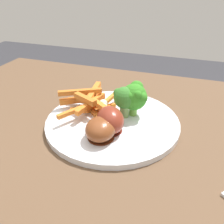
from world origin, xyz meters
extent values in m
cube|color=brown|center=(0.00, 0.00, 0.73)|extent=(0.99, 0.65, 0.03)
cylinder|color=#443122|center=(0.43, -0.26, 0.36)|extent=(0.06, 0.06, 0.72)
cylinder|color=silver|center=(0.01, 0.00, 0.75)|extent=(0.28, 0.28, 0.01)
cylinder|color=#85A75F|center=(-0.01, -0.02, 0.77)|extent=(0.02, 0.02, 0.03)
sphere|color=#36782B|center=(-0.01, -0.02, 0.81)|extent=(0.05, 0.05, 0.05)
sphere|color=#36782B|center=(0.00, -0.02, 0.80)|extent=(0.02, 0.02, 0.02)
sphere|color=#36782B|center=(0.01, -0.03, 0.81)|extent=(0.02, 0.02, 0.02)
sphere|color=#36782B|center=(-0.02, -0.04, 0.81)|extent=(0.02, 0.02, 0.02)
sphere|color=#36782B|center=(-0.01, -0.04, 0.80)|extent=(0.02, 0.02, 0.02)
cylinder|color=#77BA47|center=(-0.03, -0.03, 0.77)|extent=(0.02, 0.02, 0.02)
sphere|color=#328122|center=(-0.03, -0.03, 0.80)|extent=(0.06, 0.06, 0.06)
sphere|color=#328122|center=(-0.03, -0.05, 0.80)|extent=(0.02, 0.02, 0.02)
sphere|color=#328122|center=(-0.04, -0.02, 0.82)|extent=(0.02, 0.02, 0.02)
sphere|color=#328122|center=(-0.04, -0.03, 0.81)|extent=(0.02, 0.02, 0.02)
sphere|color=#328122|center=(-0.02, -0.05, 0.81)|extent=(0.02, 0.02, 0.02)
sphere|color=#328122|center=(-0.03, -0.06, 0.81)|extent=(0.03, 0.03, 0.03)
sphere|color=#328122|center=(-0.02, -0.02, 0.81)|extent=(0.02, 0.02, 0.02)
cube|color=orange|center=(0.06, -0.01, 0.76)|extent=(0.10, 0.03, 0.01)
cube|color=#C56823|center=(0.07, -0.01, 0.80)|extent=(0.06, 0.04, 0.01)
cube|color=#C76A24|center=(0.09, -0.04, 0.77)|extent=(0.08, 0.03, 0.01)
cube|color=#CB6C24|center=(0.09, -0.04, 0.78)|extent=(0.09, 0.07, 0.01)
cube|color=orange|center=(0.05, -0.03, 0.76)|extent=(0.06, 0.06, 0.01)
cube|color=orange|center=(0.03, 0.02, 0.77)|extent=(0.02, 0.09, 0.01)
cube|color=orange|center=(0.07, -0.06, 0.79)|extent=(0.02, 0.09, 0.01)
cube|color=#C46823|center=(0.06, -0.01, 0.77)|extent=(0.06, 0.05, 0.01)
cube|color=#BA6321|center=(0.06, -0.01, 0.78)|extent=(0.07, 0.02, 0.01)
cube|color=orange|center=(0.08, 0.02, 0.78)|extent=(0.05, 0.08, 0.01)
cube|color=orange|center=(0.06, -0.04, 0.77)|extent=(0.02, 0.09, 0.01)
cube|color=orange|center=(0.03, -0.05, 0.78)|extent=(0.02, 0.09, 0.01)
cube|color=orange|center=(0.06, -0.01, 0.78)|extent=(0.03, 0.10, 0.01)
cube|color=#C36723|center=(0.10, -0.03, 0.80)|extent=(0.09, 0.06, 0.01)
cube|color=orange|center=(0.05, -0.01, 0.79)|extent=(0.09, 0.06, 0.01)
cylinder|color=#552412|center=(0.01, 0.07, 0.76)|extent=(0.05, 0.05, 0.00)
ellipsoid|color=brown|center=(0.01, 0.07, 0.78)|extent=(0.06, 0.07, 0.04)
cylinder|color=beige|center=(0.01, 0.02, 0.78)|extent=(0.01, 0.03, 0.01)
sphere|color=silver|center=(0.01, 0.00, 0.78)|extent=(0.02, 0.02, 0.02)
cylinder|color=#581A11|center=(0.00, 0.04, 0.76)|extent=(0.05, 0.05, 0.00)
ellipsoid|color=maroon|center=(0.00, 0.04, 0.79)|extent=(0.08, 0.08, 0.05)
cylinder|color=beige|center=(0.03, -0.01, 0.78)|extent=(0.03, 0.04, 0.01)
sphere|color=silver|center=(0.04, -0.02, 0.78)|extent=(0.02, 0.02, 0.02)
camera|label=1|loc=(-0.13, 0.41, 1.03)|focal=38.36mm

